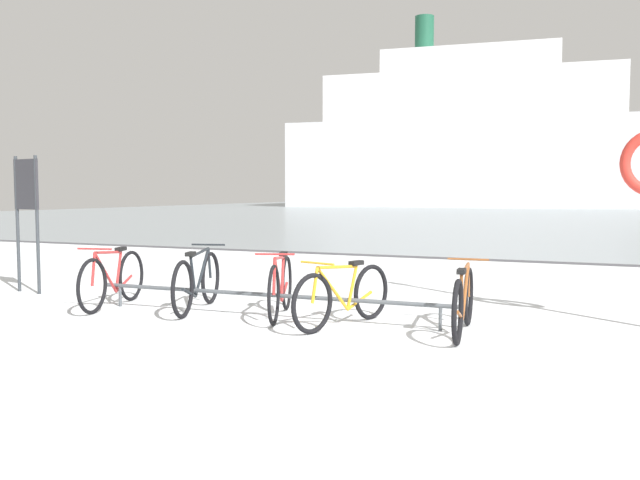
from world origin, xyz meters
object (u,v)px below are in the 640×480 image
Objects in this scene: bicycle_2 at (281,287)px; bicycle_3 at (343,296)px; bicycle_0 at (113,279)px; info_sign at (27,200)px; bicycle_1 at (197,282)px; bicycle_4 at (463,302)px; ferry_ship at (476,142)px.

bicycle_2 is 0.93m from bicycle_3.
info_sign reaches higher than bicycle_0.
bicycle_1 is 1.06× the size of bicycle_2.
bicycle_3 is (0.90, -0.22, -0.02)m from bicycle_2.
bicycle_0 is at bearing -14.16° from info_sign.
bicycle_3 is at bearing -175.91° from bicycle_4.
bicycle_1 is at bearing 10.70° from bicycle_0.
bicycle_1 is 2.10m from bicycle_3.
info_sign is at bearing 174.65° from bicycle_3.
ferry_ship is (-7.19, 58.34, 5.78)m from bicycle_1.
ferry_ship is at bearing 98.17° from bicycle_2.
info_sign is 58.38m from ferry_ship.
ferry_ship is at bearing 99.01° from bicycle_3.
info_sign is at bearing -86.07° from ferry_ship.
bicycle_0 is 3.26m from bicycle_3.
bicycle_1 is at bearing -179.55° from bicycle_2.
bicycle_3 is 59.56m from ferry_ship.
info_sign reaches higher than bicycle_1.
bicycle_2 is 0.98× the size of bicycle_3.
bicycle_4 is 6.72m from info_sign.
bicycle_4 is at bearing 4.09° from bicycle_3.
bicycle_4 is at bearing -3.45° from info_sign.
bicycle_3 is at bearing -5.35° from info_sign.
bicycle_3 is 5.41m from info_sign.
info_sign is (-4.39, 0.28, 1.03)m from bicycle_2.
bicycle_2 reaches higher than bicycle_3.
bicycle_0 and bicycle_2 have the same top height.
bicycle_2 is 0.80× the size of info_sign.
info_sign reaches higher than bicycle_3.
bicycle_2 is at bearing 0.45° from bicycle_1.
bicycle_0 is 2.37m from bicycle_2.
bicycle_4 is (4.60, 0.11, -0.02)m from bicycle_0.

